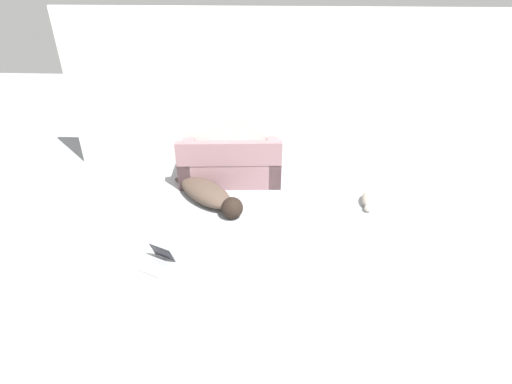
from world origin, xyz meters
name	(u,v)px	position (x,y,z in m)	size (l,w,h in m)	color
ground_plane	(281,324)	(0.00, 0.00, 0.00)	(20.00, 20.00, 0.00)	#999EA3
wall_back	(283,94)	(0.00, 3.66, 1.33)	(7.31, 0.06, 2.66)	silver
couch	(231,165)	(-0.86, 3.11, 0.28)	(1.72, 0.96, 0.83)	gray
dog	(210,194)	(-1.10, 2.34, 0.15)	(1.32, 1.30, 0.32)	#4C3D33
cat	(368,200)	(1.33, 2.41, 0.08)	(0.25, 0.60, 0.16)	gray
laptop_open	(159,259)	(-1.51, 0.87, 0.08)	(0.44, 0.45, 0.26)	gray
book_cream	(296,240)	(0.20, 1.43, 0.01)	(0.25, 0.20, 0.02)	beige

